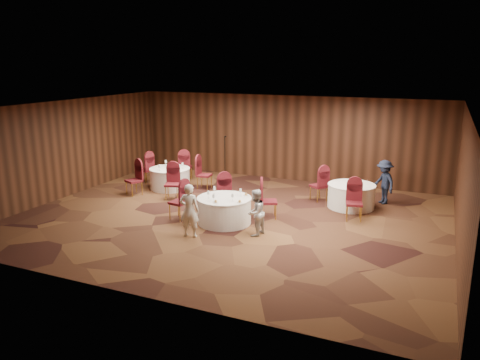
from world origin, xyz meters
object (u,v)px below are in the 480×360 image
at_px(table_main, 224,210).
at_px(table_left, 170,178).
at_px(mic_stand, 225,167).
at_px(table_right, 351,196).
at_px(woman_b, 255,213).
at_px(woman_a, 189,210).
at_px(man_c, 384,182).

relative_size(table_main, table_left, 1.07).
bearing_deg(mic_stand, table_main, -64.95).
height_order(table_main, table_right, same).
bearing_deg(table_left, table_right, 3.02).
bearing_deg(table_left, table_main, -37.18).
height_order(table_left, woman_b, woman_b).
bearing_deg(woman_a, man_c, -141.58).
height_order(table_left, table_right, same).
distance_m(table_main, woman_b, 1.30).
distance_m(table_main, table_right, 4.16).
bearing_deg(woman_b, woman_a, -52.01).
height_order(table_left, man_c, man_c).
relative_size(table_left, mic_stand, 0.85).
bearing_deg(table_main, man_c, 43.88).
relative_size(table_main, woman_a, 1.08).
xyz_separation_m(table_main, mic_stand, (-2.10, 4.49, 0.12)).
distance_m(table_left, woman_b, 5.47).
distance_m(woman_b, man_c, 5.05).
relative_size(table_main, table_right, 1.05).
relative_size(mic_stand, man_c, 1.20).
xyz_separation_m(mic_stand, woman_a, (1.73, -5.81, 0.21)).
xyz_separation_m(table_left, woman_b, (4.51, -3.09, 0.24)).
relative_size(mic_stand, woman_a, 1.20).
height_order(table_left, mic_stand, mic_stand).
xyz_separation_m(table_right, woman_b, (-1.84, -3.43, 0.24)).
height_order(table_main, woman_a, woman_a).
xyz_separation_m(table_main, man_c, (3.86, 3.71, 0.33)).
relative_size(woman_a, woman_b, 1.14).
distance_m(table_left, table_right, 6.36).
distance_m(table_main, mic_stand, 4.96).
bearing_deg(woman_b, mic_stand, -135.77).
height_order(table_main, table_left, same).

